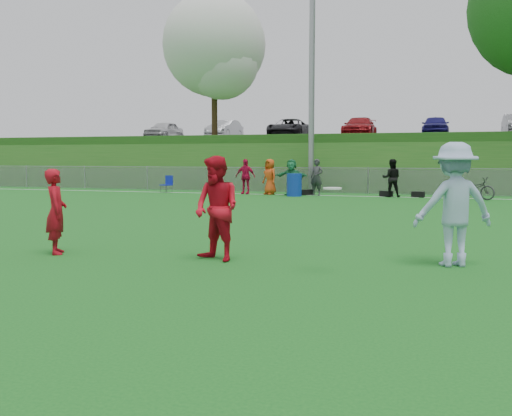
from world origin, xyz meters
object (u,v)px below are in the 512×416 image
at_px(frisbee, 332,188).
at_px(bicycle, 473,188).
at_px(player_red_left, 56,212).
at_px(player_blue, 454,204).
at_px(recycling_bin, 294,185).
at_px(player_red_center, 217,209).

height_order(frisbee, bicycle, frisbee).
bearing_deg(frisbee, player_red_left, 176.29).
xyz_separation_m(player_red_left, player_blue, (6.91, 0.98, 0.23)).
bearing_deg(frisbee, recycling_bin, 105.66).
xyz_separation_m(player_red_center, recycling_bin, (-2.63, 16.23, -0.39)).
relative_size(player_blue, frisbee, 7.15).
bearing_deg(recycling_bin, player_blue, -67.32).
xyz_separation_m(frisbee, bicycle, (2.96, 17.11, -0.84)).
distance_m(recycling_bin, bicycle, 7.68).
distance_m(player_red_left, player_blue, 6.99).
height_order(player_red_left, frisbee, player_red_left).
height_order(player_red_left, bicycle, player_red_left).
bearing_deg(player_red_center, frisbee, 9.00).
relative_size(player_red_center, bicycle, 1.00).
relative_size(player_red_left, recycling_bin, 1.52).
bearing_deg(player_blue, player_red_left, -15.06).
relative_size(player_blue, recycling_bin, 1.96).
xyz_separation_m(player_blue, frisbee, (-1.76, -1.31, 0.30)).
height_order(player_red_center, player_blue, player_blue).
relative_size(player_red_left, player_red_center, 0.87).
bearing_deg(player_red_left, bicycle, -60.19).
height_order(player_red_left, player_red_center, player_red_center).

